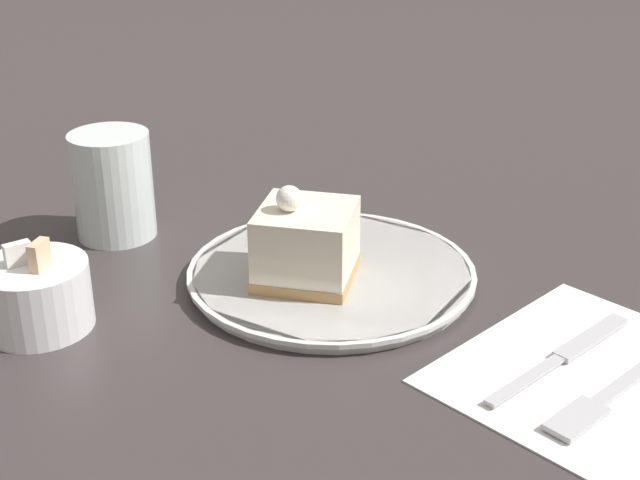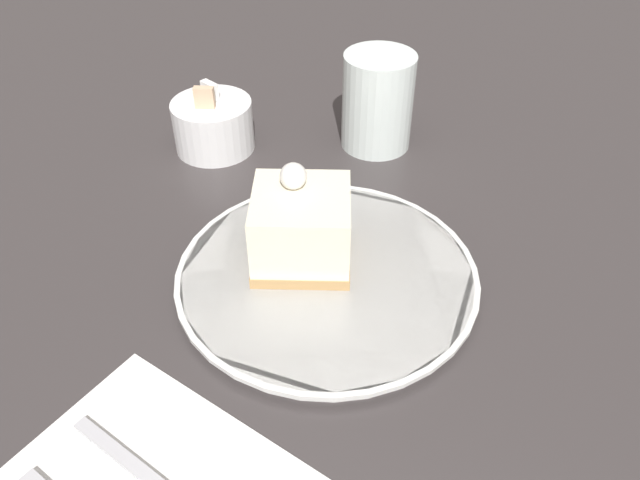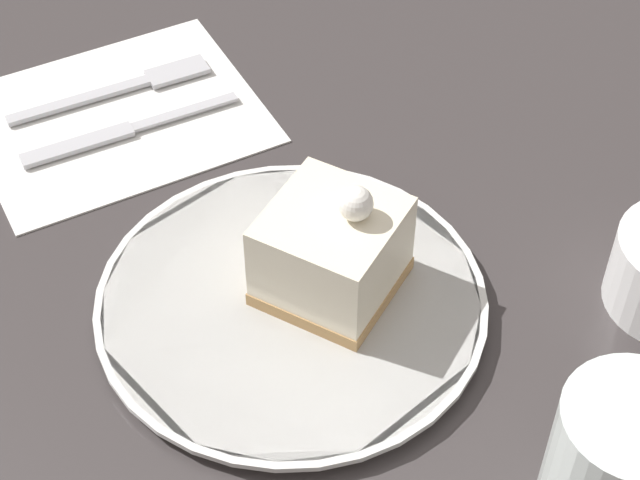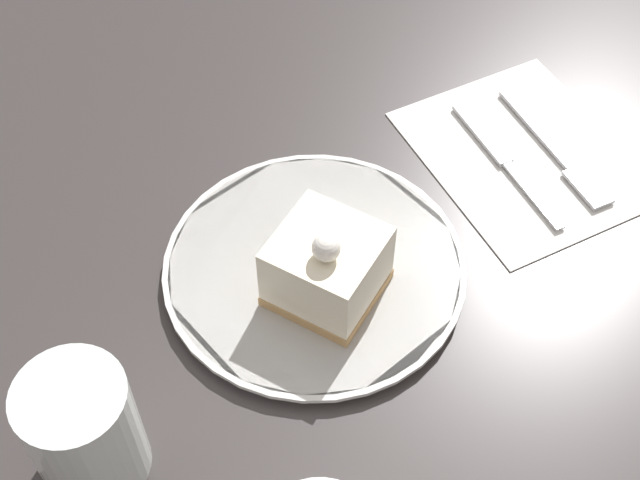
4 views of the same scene
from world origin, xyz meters
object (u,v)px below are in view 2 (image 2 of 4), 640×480
plate (327,276)px  cake_slice (306,228)px  sugar_bowl (213,125)px  drinking_glass (375,101)px

plate → cake_slice: cake_slice is taller
cake_slice → sugar_bowl: cake_slice is taller
plate → sugar_bowl: 0.24m
plate → drinking_glass: bearing=7.2°
cake_slice → sugar_bowl: bearing=29.2°
plate → sugar_bowl: bearing=50.0°
plate → sugar_bowl: size_ratio=2.93×
plate → cake_slice: 0.04m
plate → drinking_glass: drinking_glass is taller
cake_slice → drinking_glass: size_ratio=0.99×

